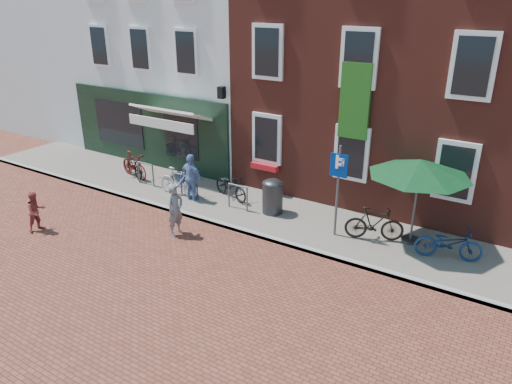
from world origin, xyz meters
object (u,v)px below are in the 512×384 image
Objects in this scene: litter_bin at (273,194)px; parking_sign at (338,179)px; bicycle_0 at (132,165)px; bicycle_6 at (449,243)px; parasol at (420,165)px; cafe_person at (191,177)px; boy at (36,211)px; bicycle_1 at (134,165)px; bicycle_2 at (188,180)px; woman at (175,210)px; bicycle_5 at (374,224)px; bicycle_3 at (178,182)px; bicycle_4 at (231,186)px.

litter_bin is 2.56m from parking_sign.
bicycle_0 is 1.00× the size of bicycle_6.
cafe_person is at bearing -172.14° from parasol.
bicycle_1 is at bearing 13.28° from boy.
bicycle_1 is 0.97× the size of bicycle_2.
woman reaches higher than bicycle_5.
bicycle_0 is 1.03× the size of bicycle_1.
litter_bin is 5.98m from bicycle_1.
parking_sign is at bearing 85.58° from bicycle_5.
parking_sign is at bearing -89.21° from bicycle_3.
parasol is (1.94, 0.77, 0.54)m from parking_sign.
litter_bin is 0.73× the size of bicycle_3.
litter_bin reaches higher than bicycle_5.
bicycle_4 is at bearing 64.33° from bicycle_5.
cafe_person is 0.95× the size of bicycle_2.
woman is 2.72m from bicycle_3.
boy is 0.75× the size of bicycle_5.
woman is at bearing -141.32° from bicycle_3.
bicycle_3 is (-7.63, -0.90, -1.77)m from parasol.
bicycle_0 is 2.74m from bicycle_3.
bicycle_6 is at bearing -87.48° from bicycle_3.
litter_bin is at bearing -61.73° from bicycle_2.
parking_sign is 1.67× the size of cafe_person.
parasol is 1.62× the size of bicycle_2.
litter_bin reaches higher than bicycle_4.
bicycle_1 is (-0.67, 4.54, -0.02)m from boy.
parasol is 2.15m from bicycle_6.
parking_sign is 1.64× the size of bicycle_1.
parasol is at bearing 21.75° from parking_sign.
bicycle_4 is 5.08m from bicycle_5.
cafe_person is 0.71m from bicycle_3.
cafe_person is 0.98× the size of bicycle_1.
woman is 3.02m from bicycle_2.
cafe_person reaches higher than woman.
boy is at bearing 121.94° from woman.
woman is (-1.69, -2.61, 0.06)m from litter_bin.
bicycle_1 and bicycle_5 have the same top height.
litter_bin reaches higher than bicycle_6.
boy is 0.73× the size of bicycle_6.
litter_bin is 4.55m from parasol.
boy is 4.76m from cafe_person.
woman reaches higher than bicycle_1.
cafe_person reaches higher than bicycle_4.
bicycle_1 is at bearing 62.40° from woman.
cafe_person reaches higher than boy.
bicycle_5 is (6.07, 0.52, -0.31)m from cafe_person.
bicycle_3 is at bearing -178.70° from parking_sign.
bicycle_1 is at bearing 73.22° from bicycle_6.
bicycle_6 is at bearing 6.28° from parking_sign.
cafe_person is 3.27m from bicycle_1.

